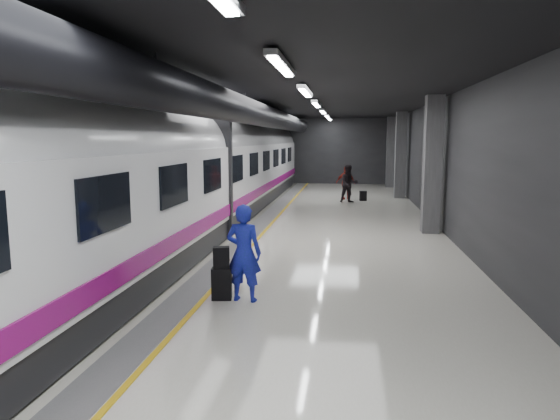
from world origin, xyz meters
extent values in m
plane|color=silver|center=(0.00, 0.00, 0.00)|extent=(40.00, 40.00, 0.00)
cube|color=black|center=(0.00, 0.00, 4.50)|extent=(10.00, 40.00, 0.02)
cube|color=#28282B|center=(0.00, 20.00, 2.25)|extent=(10.00, 0.02, 4.50)
cube|color=#28282B|center=(-5.00, 0.00, 2.25)|extent=(0.02, 40.00, 4.50)
cube|color=#28282B|center=(5.00, 0.00, 2.25)|extent=(0.02, 40.00, 4.50)
cube|color=slate|center=(-1.35, 0.00, 0.01)|extent=(0.65, 39.80, 0.01)
cube|color=gold|center=(-0.95, 0.00, 0.01)|extent=(0.10, 39.80, 0.01)
cylinder|color=black|center=(-1.30, 0.00, 3.95)|extent=(0.80, 38.00, 0.80)
cube|color=silver|center=(0.60, -6.00, 4.40)|extent=(0.22, 2.60, 0.10)
cube|color=silver|center=(0.60, -1.00, 4.40)|extent=(0.22, 2.60, 0.10)
cube|color=silver|center=(0.60, 4.00, 4.40)|extent=(0.22, 2.60, 0.10)
cube|color=silver|center=(0.60, 9.00, 4.40)|extent=(0.22, 2.60, 0.10)
cube|color=silver|center=(0.60, 14.00, 4.40)|extent=(0.22, 2.60, 0.10)
cube|color=silver|center=(0.60, 18.00, 4.40)|extent=(0.22, 2.60, 0.10)
cube|color=#515154|center=(4.55, 2.00, 2.25)|extent=(0.55, 0.55, 4.50)
cube|color=#515154|center=(4.55, 12.00, 2.25)|extent=(0.55, 0.55, 4.50)
cube|color=#515154|center=(4.55, 18.00, 2.25)|extent=(0.55, 0.55, 4.50)
cube|color=black|center=(-3.25, 0.00, 0.35)|extent=(2.80, 38.00, 0.60)
cube|color=white|center=(-3.25, 0.00, 1.75)|extent=(2.90, 38.00, 2.20)
cylinder|color=white|center=(-3.25, 0.00, 2.70)|extent=(2.80, 38.00, 2.80)
cube|color=#820B64|center=(-1.78, 0.00, 0.95)|extent=(0.04, 38.00, 0.35)
cube|color=black|center=(-3.25, 0.00, 2.00)|extent=(3.05, 0.25, 3.80)
cube|color=black|center=(-1.78, -8.00, 2.15)|extent=(0.05, 1.60, 0.85)
cube|color=black|center=(-1.78, -5.00, 2.15)|extent=(0.05, 1.60, 0.85)
cube|color=black|center=(-1.78, -2.00, 2.15)|extent=(0.05, 1.60, 0.85)
cube|color=black|center=(-1.78, 1.00, 2.15)|extent=(0.05, 1.60, 0.85)
cube|color=black|center=(-1.78, 4.00, 2.15)|extent=(0.05, 1.60, 0.85)
cube|color=black|center=(-1.78, 7.00, 2.15)|extent=(0.05, 1.60, 0.85)
cube|color=black|center=(-1.78, 10.00, 2.15)|extent=(0.05, 1.60, 0.85)
cube|color=black|center=(-1.78, 13.00, 2.15)|extent=(0.05, 1.60, 0.85)
cube|color=black|center=(-1.78, 16.00, 2.15)|extent=(0.05, 1.60, 0.85)
imported|color=#201BD0|center=(-0.15, -5.81, 0.94)|extent=(0.73, 0.52, 1.88)
cube|color=black|center=(-0.60, -5.79, 0.31)|extent=(0.41, 0.29, 0.62)
cube|color=black|center=(-0.60, -5.80, 0.84)|extent=(0.35, 0.24, 0.42)
imported|color=black|center=(1.88, 9.64, 0.93)|extent=(1.07, 0.94, 1.86)
imported|color=maroon|center=(1.72, 11.02, 0.85)|extent=(1.07, 0.65, 1.71)
cube|color=black|center=(2.60, 10.44, 0.25)|extent=(0.38, 0.28, 0.50)
camera|label=1|loc=(1.77, -14.94, 3.10)|focal=32.00mm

